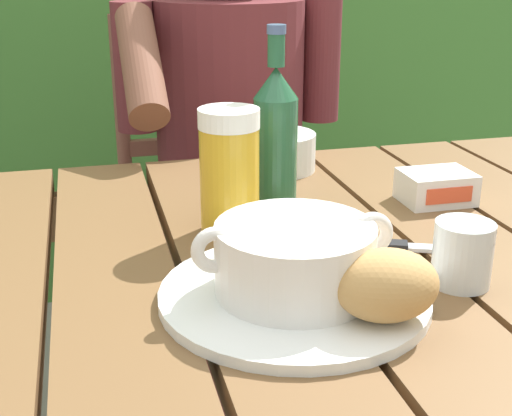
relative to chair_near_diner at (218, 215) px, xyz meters
name	(u,v)px	position (x,y,z in m)	size (l,w,h in m)	color
dining_table	(247,340)	(-0.14, -0.91, 0.19)	(1.32, 0.94, 0.76)	brown
chair_near_diner	(218,215)	(0.00, 0.00, 0.00)	(0.47, 0.40, 0.97)	brown
person_eating	(232,143)	(0.00, -0.19, 0.24)	(0.48, 0.47, 1.23)	maroon
serving_plate	(294,295)	(-0.11, -0.99, 0.29)	(0.29, 0.29, 0.01)	white
soup_bowl	(295,257)	(-0.11, -0.99, 0.33)	(0.22, 0.17, 0.08)	white
bread_roll	(386,285)	(-0.04, -1.07, 0.33)	(0.11, 0.09, 0.07)	tan
beer_glass	(230,172)	(-0.13, -0.78, 0.36)	(0.08, 0.08, 0.16)	gold
beer_bottle	(275,137)	(-0.05, -0.72, 0.39)	(0.06, 0.06, 0.26)	#245737
water_glass_small	(462,254)	(0.08, -1.00, 0.32)	(0.07, 0.07, 0.07)	silver
butter_tub	(436,187)	(0.18, -0.74, 0.30)	(0.10, 0.08, 0.05)	white
table_knife	(405,247)	(0.06, -0.90, 0.28)	(0.14, 0.07, 0.01)	silver
diner_bowl	(276,151)	(0.00, -0.53, 0.31)	(0.13, 0.13, 0.06)	white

